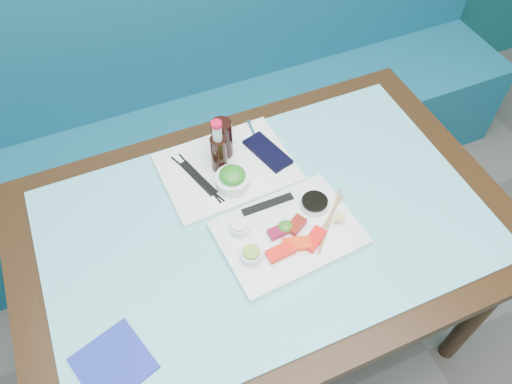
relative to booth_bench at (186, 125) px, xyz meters
name	(u,v)px	position (x,y,z in m)	size (l,w,h in m)	color
booth_bench	(186,125)	(0.00, 0.00, 0.00)	(3.00, 0.56, 1.17)	#11536C
dining_table	(265,240)	(0.00, -0.84, 0.29)	(1.40, 0.90, 0.75)	black
glass_top	(265,223)	(0.00, -0.84, 0.38)	(1.22, 0.76, 0.01)	#63BCC6
sashimi_plate	(288,233)	(0.04, -0.90, 0.39)	(0.37, 0.27, 0.02)	white
salmon_left	(281,252)	(-0.01, -0.96, 0.41)	(0.08, 0.04, 0.02)	#FF160A
salmon_mid	(297,244)	(0.04, -0.95, 0.41)	(0.08, 0.04, 0.02)	#F63409
salmon_right	(314,239)	(0.09, -0.96, 0.41)	(0.08, 0.04, 0.02)	#FF0F0A
tuna_left	(278,232)	(0.01, -0.90, 0.41)	(0.05, 0.03, 0.02)	maroon
tuna_right	(296,225)	(0.07, -0.90, 0.41)	(0.06, 0.04, 0.02)	maroon
seaweed_garnish	(285,227)	(0.04, -0.89, 0.41)	(0.05, 0.04, 0.02)	#34771B
ramekin_wasabi	(251,255)	(-0.08, -0.94, 0.41)	(0.06, 0.06, 0.02)	white
wasabi_fill	(251,252)	(-0.08, -0.94, 0.43)	(0.05, 0.05, 0.01)	#89AF38
ramekin_ginger	(240,228)	(-0.08, -0.85, 0.41)	(0.05, 0.05, 0.02)	silver
ginger_fill	(240,225)	(-0.08, -0.85, 0.43)	(0.04, 0.04, 0.01)	white
soy_dish	(314,204)	(0.15, -0.85, 0.41)	(0.08, 0.08, 0.02)	silver
soy_fill	(315,201)	(0.15, -0.85, 0.42)	(0.07, 0.07, 0.01)	black
lemon_wedge	(341,218)	(0.19, -0.93, 0.42)	(0.04, 0.04, 0.03)	#FBE277
chopstick_sleeve	(268,204)	(0.03, -0.80, 0.40)	(0.16, 0.02, 0.00)	black
wooden_chopstick_a	(327,222)	(0.15, -0.92, 0.41)	(0.01, 0.01, 0.21)	#A87E4F
wooden_chopstick_b	(330,220)	(0.16, -0.92, 0.41)	(0.01, 0.01, 0.23)	tan
serving_tray	(227,168)	(-0.03, -0.61, 0.39)	(0.39, 0.29, 0.01)	white
paper_placemat	(227,166)	(-0.03, -0.61, 0.40)	(0.34, 0.24, 0.00)	white
seaweed_bowl	(233,181)	(-0.04, -0.69, 0.42)	(0.10, 0.10, 0.04)	white
seaweed_salad	(232,175)	(-0.04, -0.69, 0.45)	(0.08, 0.08, 0.04)	#247A1C
cola_glass	(222,139)	(-0.02, -0.56, 0.46)	(0.06, 0.06, 0.13)	black
navy_pouch	(267,152)	(0.11, -0.61, 0.40)	(0.07, 0.16, 0.01)	black
fork	(252,130)	(0.10, -0.51, 0.40)	(0.01, 0.01, 0.09)	white
black_chopstick_a	(197,178)	(-0.13, -0.62, 0.40)	(0.01, 0.01, 0.24)	black
black_chopstick_b	(199,177)	(-0.12, -0.62, 0.40)	(0.01, 0.01, 0.23)	black
tray_sleeve	(198,178)	(-0.12, -0.62, 0.40)	(0.03, 0.16, 0.00)	black
cola_bottle_body	(219,156)	(-0.05, -0.61, 0.45)	(0.05, 0.05, 0.14)	black
cola_bottle_neck	(217,133)	(-0.05, -0.61, 0.55)	(0.03, 0.03, 0.05)	silver
cola_bottle_cap	(216,124)	(-0.05, -0.61, 0.58)	(0.03, 0.03, 0.01)	red
blue_napkin	(113,363)	(-0.49, -1.06, 0.39)	(0.16, 0.16, 0.01)	#1B2998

